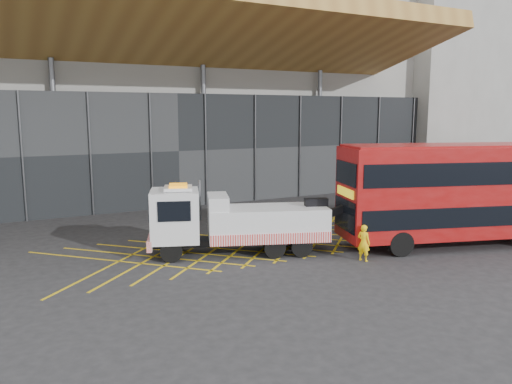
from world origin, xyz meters
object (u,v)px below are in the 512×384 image
bus_second (486,167)px  recovery_truck (233,221)px  worker (364,243)px  bus_towed (465,190)px

bus_second → recovery_truck: bearing=-175.8°
worker → bus_second: bearing=-87.4°
bus_towed → recovery_truck: bearing=177.3°
recovery_truck → bus_second: size_ratio=0.95×
bus_second → worker: 23.29m
worker → recovery_truck: bearing=28.7°
recovery_truck → bus_second: bearing=33.3°
worker → bus_towed: bearing=-114.4°
bus_towed → worker: bus_towed is taller
recovery_truck → worker: bearing=-18.7°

